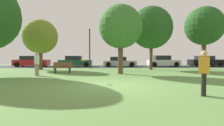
{
  "coord_description": "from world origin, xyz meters",
  "views": [
    {
      "loc": [
        -0.42,
        -8.7,
        1.41
      ],
      "look_at": [
        0.0,
        3.83,
        0.93
      ],
      "focal_mm": 29.37,
      "sensor_mm": 36.0,
      "label": 1
    }
  ],
  "objects_px": {
    "frisbee_disc": "(83,60)",
    "park_bench": "(63,67)",
    "parked_car_white": "(163,62)",
    "parked_car_black": "(206,62)",
    "oak_tree_left": "(151,28)",
    "street_lamp_post": "(90,49)",
    "parked_car_silver": "(119,62)",
    "parked_car_red": "(31,62)",
    "parked_car_green": "(75,62)",
    "person_thrower": "(37,63)",
    "maple_tree_near": "(40,37)",
    "person_catcher": "(204,71)",
    "oak_tree_center": "(204,26)",
    "birch_tree_lone": "(121,27)"
  },
  "relations": [
    {
      "from": "parked_car_red",
      "to": "parked_car_black",
      "type": "xyz_separation_m",
      "value": [
        23.78,
        -0.37,
        0.0
      ]
    },
    {
      "from": "person_thrower",
      "to": "parked_car_black",
      "type": "relative_size",
      "value": 0.38
    },
    {
      "from": "oak_tree_center",
      "to": "street_lamp_post",
      "type": "bearing_deg",
      "value": 171.9
    },
    {
      "from": "frisbee_disc",
      "to": "park_bench",
      "type": "relative_size",
      "value": 0.18
    },
    {
      "from": "person_thrower",
      "to": "parked_car_white",
      "type": "xyz_separation_m",
      "value": [
        12.7,
        11.3,
        -0.25
      ]
    },
    {
      "from": "park_bench",
      "to": "street_lamp_post",
      "type": "height_order",
      "value": "street_lamp_post"
    },
    {
      "from": "parked_car_red",
      "to": "park_bench",
      "type": "relative_size",
      "value": 2.82
    },
    {
      "from": "maple_tree_near",
      "to": "parked_car_red",
      "type": "height_order",
      "value": "maple_tree_near"
    },
    {
      "from": "person_thrower",
      "to": "parked_car_white",
      "type": "distance_m",
      "value": 17.0
    },
    {
      "from": "oak_tree_left",
      "to": "parked_car_white",
      "type": "xyz_separation_m",
      "value": [
        3.06,
        5.61,
        -3.67
      ]
    },
    {
      "from": "frisbee_disc",
      "to": "parked_car_green",
      "type": "relative_size",
      "value": 0.07
    },
    {
      "from": "oak_tree_left",
      "to": "person_thrower",
      "type": "distance_m",
      "value": 11.71
    },
    {
      "from": "parked_car_black",
      "to": "person_catcher",
      "type": "bearing_deg",
      "value": -119.16
    },
    {
      "from": "birch_tree_lone",
      "to": "parked_car_black",
      "type": "relative_size",
      "value": 1.24
    },
    {
      "from": "oak_tree_center",
      "to": "person_catcher",
      "type": "height_order",
      "value": "oak_tree_center"
    },
    {
      "from": "person_thrower",
      "to": "parked_car_red",
      "type": "relative_size",
      "value": 0.37
    },
    {
      "from": "oak_tree_center",
      "to": "parked_car_silver",
      "type": "height_order",
      "value": "oak_tree_center"
    },
    {
      "from": "parked_car_red",
      "to": "street_lamp_post",
      "type": "distance_m",
      "value": 9.36
    },
    {
      "from": "person_thrower",
      "to": "parked_car_silver",
      "type": "relative_size",
      "value": 0.38
    },
    {
      "from": "frisbee_disc",
      "to": "person_thrower",
      "type": "bearing_deg",
      "value": 140.47
    },
    {
      "from": "person_catcher",
      "to": "parked_car_white",
      "type": "height_order",
      "value": "person_catcher"
    },
    {
      "from": "street_lamp_post",
      "to": "park_bench",
      "type": "bearing_deg",
      "value": -108.08
    },
    {
      "from": "birch_tree_lone",
      "to": "park_bench",
      "type": "xyz_separation_m",
      "value": [
        -4.78,
        0.95,
        -3.25
      ]
    },
    {
      "from": "maple_tree_near",
      "to": "person_thrower",
      "type": "distance_m",
      "value": 6.76
    },
    {
      "from": "birch_tree_lone",
      "to": "maple_tree_near",
      "type": "relative_size",
      "value": 1.05
    },
    {
      "from": "parked_car_black",
      "to": "street_lamp_post",
      "type": "distance_m",
      "value": 16.08
    },
    {
      "from": "frisbee_disc",
      "to": "parked_car_silver",
      "type": "height_order",
      "value": "parked_car_silver"
    },
    {
      "from": "parked_car_green",
      "to": "maple_tree_near",
      "type": "bearing_deg",
      "value": -115.41
    },
    {
      "from": "birch_tree_lone",
      "to": "parked_car_silver",
      "type": "xyz_separation_m",
      "value": [
        0.66,
        10.28,
        -3.11
      ]
    },
    {
      "from": "birch_tree_lone",
      "to": "frisbee_disc",
      "type": "relative_size",
      "value": 19.29
    },
    {
      "from": "oak_tree_center",
      "to": "person_catcher",
      "type": "distance_m",
      "value": 15.07
    },
    {
      "from": "person_thrower",
      "to": "person_catcher",
      "type": "bearing_deg",
      "value": 0.0
    },
    {
      "from": "oak_tree_center",
      "to": "maple_tree_near",
      "type": "bearing_deg",
      "value": 179.66
    },
    {
      "from": "oak_tree_center",
      "to": "person_thrower",
      "type": "bearing_deg",
      "value": -158.94
    },
    {
      "from": "person_thrower",
      "to": "frisbee_disc",
      "type": "xyz_separation_m",
      "value": [
        3.68,
        -3.03,
        0.25
      ]
    },
    {
      "from": "parked_car_red",
      "to": "parked_car_silver",
      "type": "relative_size",
      "value": 1.02
    },
    {
      "from": "oak_tree_left",
      "to": "street_lamp_post",
      "type": "distance_m",
      "value": 7.15
    },
    {
      "from": "parked_car_green",
      "to": "parked_car_black",
      "type": "height_order",
      "value": "same"
    },
    {
      "from": "parked_car_white",
      "to": "parked_car_black",
      "type": "bearing_deg",
      "value": 1.57
    },
    {
      "from": "birch_tree_lone",
      "to": "oak_tree_center",
      "type": "bearing_deg",
      "value": 26.86
    },
    {
      "from": "maple_tree_near",
      "to": "parked_car_white",
      "type": "height_order",
      "value": "maple_tree_near"
    },
    {
      "from": "birch_tree_lone",
      "to": "parked_car_red",
      "type": "relative_size",
      "value": 1.21
    },
    {
      "from": "frisbee_disc",
      "to": "parked_car_silver",
      "type": "bearing_deg",
      "value": 78.05
    },
    {
      "from": "parked_car_red",
      "to": "birch_tree_lone",
      "type": "bearing_deg",
      "value": -43.38
    },
    {
      "from": "frisbee_disc",
      "to": "oak_tree_left",
      "type": "bearing_deg",
      "value": 55.59
    },
    {
      "from": "frisbee_disc",
      "to": "park_bench",
      "type": "xyz_separation_m",
      "value": [
        -2.36,
        5.21,
        -0.72
      ]
    },
    {
      "from": "person_thrower",
      "to": "park_bench",
      "type": "relative_size",
      "value": 1.05
    },
    {
      "from": "maple_tree_near",
      "to": "parked_car_black",
      "type": "bearing_deg",
      "value": 14.88
    },
    {
      "from": "frisbee_disc",
      "to": "parked_car_silver",
      "type": "distance_m",
      "value": 14.88
    },
    {
      "from": "maple_tree_near",
      "to": "person_catcher",
      "type": "xyz_separation_m",
      "value": [
        10.23,
        -12.94,
        -2.53
      ]
    }
  ]
}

